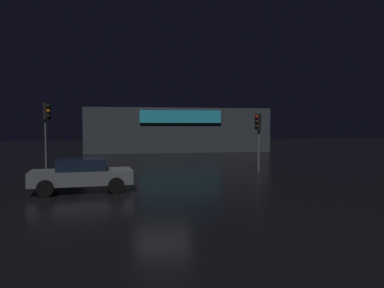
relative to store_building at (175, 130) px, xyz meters
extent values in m
plane|color=black|center=(-4.52, -27.90, -2.45)|extent=(120.00, 120.00, 0.00)
cube|color=#33383D|center=(0.00, 0.01, 0.00)|extent=(20.38, 9.25, 4.88)
cube|color=#33CCF2|center=(0.00, -4.76, 1.47)|extent=(8.77, 0.24, 1.34)
cylinder|color=#595B60|center=(2.47, -21.39, -0.58)|extent=(0.15, 0.15, 3.73)
cube|color=black|center=(2.36, -21.50, 0.77)|extent=(0.41, 0.41, 1.02)
sphere|color=red|center=(2.24, -21.61, 1.08)|extent=(0.20, 0.20, 0.20)
sphere|color=black|center=(2.24, -21.61, 0.77)|extent=(0.20, 0.20, 0.20)
sphere|color=black|center=(2.24, -21.61, 0.47)|extent=(0.20, 0.20, 0.20)
cylinder|color=#595B60|center=(-10.65, -21.44, -0.30)|extent=(0.11, 0.11, 4.30)
cube|color=black|center=(-10.54, -21.55, 1.36)|extent=(0.41, 0.41, 0.98)
sphere|color=black|center=(-10.43, -21.67, 1.66)|extent=(0.20, 0.20, 0.20)
sphere|color=orange|center=(-10.43, -21.67, 1.36)|extent=(0.20, 0.20, 0.20)
sphere|color=black|center=(-10.43, -21.67, 1.07)|extent=(0.20, 0.20, 0.20)
cube|color=slate|center=(-8.07, -27.12, -1.78)|extent=(4.55, 2.16, 0.62)
cube|color=black|center=(-8.09, -27.12, -1.21)|extent=(2.24, 1.80, 0.51)
cylinder|color=black|center=(-9.46, -28.14, -2.09)|extent=(0.73, 0.27, 0.71)
cylinder|color=black|center=(-9.60, -26.32, -2.09)|extent=(0.73, 0.27, 0.71)
cylinder|color=black|center=(-6.55, -27.91, -2.09)|extent=(0.73, 0.27, 0.71)
cylinder|color=black|center=(-6.69, -26.09, -2.09)|extent=(0.73, 0.27, 0.71)
camera|label=1|loc=(-6.33, -44.55, 0.54)|focal=35.18mm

